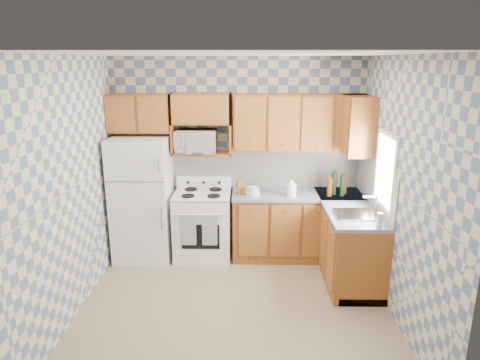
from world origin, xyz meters
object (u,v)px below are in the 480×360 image
(electric_kettle, at_px, (291,190))
(microwave, at_px, (196,141))
(stove_body, at_px, (203,225))
(refrigerator, at_px, (143,199))

(electric_kettle, bearing_deg, microwave, 168.05)
(microwave, bearing_deg, electric_kettle, -10.61)
(stove_body, relative_size, microwave, 1.66)
(stove_body, distance_m, electric_kettle, 1.31)
(microwave, xyz_separation_m, electric_kettle, (1.26, -0.27, -0.59))
(stove_body, height_order, electric_kettle, electric_kettle)
(electric_kettle, bearing_deg, stove_body, 173.98)
(refrigerator, relative_size, microwave, 3.10)
(stove_body, bearing_deg, microwave, 118.99)
(refrigerator, bearing_deg, electric_kettle, -2.87)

